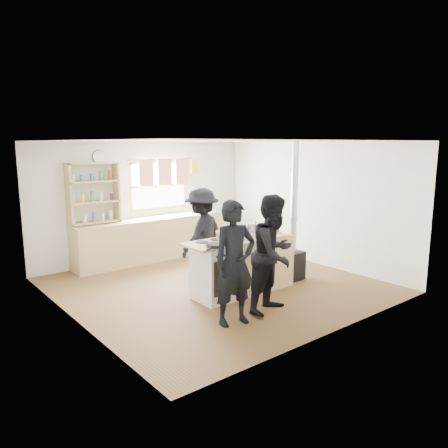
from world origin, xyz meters
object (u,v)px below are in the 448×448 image
(stockpot_counter, at_px, (256,229))
(person_far, at_px, (202,235))
(person_near_right, at_px, (274,254))
(cooking_island, at_px, (243,265))
(stockpot_stove, at_px, (222,235))
(roast_tray, at_px, (244,236))
(bread_board, at_px, (272,230))
(skillet_greens, at_px, (214,245))
(flue_heater, at_px, (293,245))
(person_near_left, at_px, (235,263))
(thermos, at_px, (197,207))

(stockpot_counter, height_order, person_far, person_far)
(stockpot_counter, bearing_deg, person_near_right, -119.13)
(cooking_island, xyz_separation_m, stockpot_stove, (-0.39, 0.08, 0.54))
(stockpot_counter, relative_size, person_far, 0.18)
(roast_tray, xyz_separation_m, bread_board, (0.68, 0.02, 0.01))
(skillet_greens, height_order, bread_board, bread_board)
(cooking_island, distance_m, flue_heater, 1.18)
(bread_board, xyz_separation_m, person_near_right, (-0.88, -0.91, -0.11))
(cooking_island, relative_size, flue_heater, 0.79)
(person_near_left, height_order, person_far, person_near_left)
(person_far, bearing_deg, person_near_left, 44.58)
(cooking_island, xyz_separation_m, person_near_right, (-0.21, -0.91, 0.40))
(thermos, bearing_deg, stockpot_counter, -104.25)
(bread_board, bearing_deg, person_near_left, -150.89)
(cooking_island, height_order, person_near_right, person_near_right)
(thermos, xyz_separation_m, person_far, (-1.17, -1.82, -0.19))
(cooking_island, xyz_separation_m, person_far, (-0.15, 0.95, 0.37))
(thermos, bearing_deg, person_far, -122.82)
(stockpot_counter, distance_m, person_near_right, 1.12)
(bread_board, bearing_deg, thermos, 82.79)
(skillet_greens, bearing_deg, stockpot_stove, 38.13)
(cooking_island, bearing_deg, skillet_greens, -164.15)
(person_near_left, bearing_deg, person_far, 75.72)
(thermos, bearing_deg, person_near_right, -108.47)
(thermos, bearing_deg, cooking_island, -110.17)
(flue_heater, xyz_separation_m, person_near_left, (-2.12, -0.87, 0.21))
(stockpot_stove, relative_size, bread_board, 0.62)
(skillet_greens, height_order, roast_tray, roast_tray)
(stockpot_counter, height_order, bread_board, stockpot_counter)
(cooking_island, relative_size, stockpot_counter, 6.44)
(stockpot_stove, bearing_deg, roast_tray, -16.04)
(stockpot_stove, height_order, stockpot_counter, stockpot_counter)
(flue_heater, xyz_separation_m, person_near_right, (-1.37, -0.87, 0.22))
(skillet_greens, distance_m, person_near_left, 0.71)
(person_near_left, height_order, person_near_right, person_near_right)
(roast_tray, bearing_deg, flue_heater, -0.60)
(cooking_island, distance_m, person_far, 1.04)
(stockpot_stove, relative_size, person_far, 0.12)
(flue_heater, xyz_separation_m, person_far, (-1.32, 0.99, 0.19))
(stockpot_stove, bearing_deg, stockpot_counter, -1.74)
(flue_heater, bearing_deg, bread_board, 175.75)
(thermos, xyz_separation_m, person_near_left, (-1.97, -3.67, -0.17))
(cooking_island, xyz_separation_m, roast_tray, (-0.02, -0.02, 0.50))
(flue_heater, bearing_deg, person_near_left, -157.75)
(roast_tray, bearing_deg, person_far, 98.00)
(roast_tray, bearing_deg, person_near_right, -102.40)
(skillet_greens, distance_m, stockpot_counter, 1.14)
(thermos, height_order, person_near_left, person_near_left)
(roast_tray, relative_size, stockpot_stove, 1.69)
(person_near_right, bearing_deg, cooking_island, 63.45)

